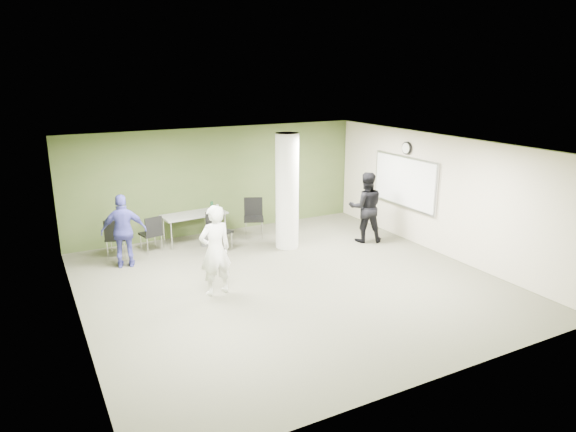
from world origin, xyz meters
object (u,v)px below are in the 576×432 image
folding_table (195,215)px  woman_white (215,250)px  chair_back_left (116,235)px  man_blue (124,231)px  man_black (366,207)px

folding_table → woman_white: woman_white is taller
folding_table → woman_white: 3.28m
folding_table → chair_back_left: bearing=-178.8°
woman_white → man_blue: bearing=-67.7°
folding_table → man_blue: 2.10m
woman_white → man_black: man_black is taller
woman_white → man_black: size_ratio=1.00×
chair_back_left → woman_white: 3.30m
chair_back_left → man_blue: size_ratio=0.57×
man_black → man_blue: man_black is taller
man_black → man_blue: bearing=14.2°
man_blue → folding_table: bearing=-141.3°
man_black → man_blue: 5.81m
chair_back_left → man_blue: man_blue is taller
woman_white → man_blue: 2.63m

